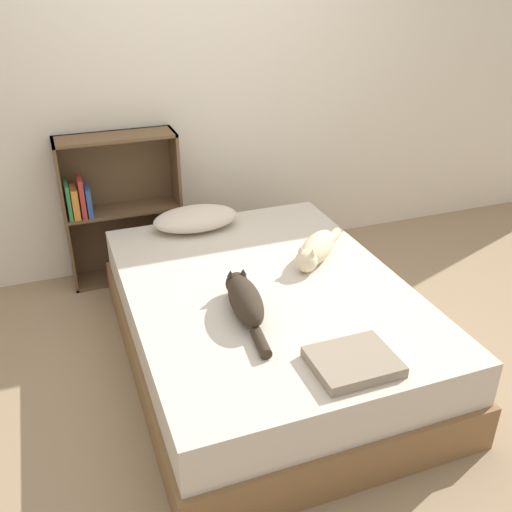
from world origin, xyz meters
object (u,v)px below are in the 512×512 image
object	(u,v)px
bookshelf	(118,206)
cat_light	(316,249)
pillow	(196,219)
bed	(266,323)
cat_dark	(245,299)

from	to	relation	value
bookshelf	cat_light	bearing A→B (deg)	-49.24
pillow	bed	bearing A→B (deg)	-78.88
bed	pillow	bearing A→B (deg)	101.12
pillow	cat_dark	world-z (taller)	cat_dark
cat_dark	bookshelf	distance (m)	1.54
bed	cat_dark	distance (m)	0.43
cat_dark	bookshelf	size ratio (longest dim) A/B	0.60
cat_light	bookshelf	bearing A→B (deg)	-92.18
pillow	cat_dark	distance (m)	1.04
bed	cat_dark	bearing A→B (deg)	-132.74
pillow	cat_dark	bearing A→B (deg)	-91.77
cat_dark	pillow	bearing A→B (deg)	3.76
pillow	cat_light	distance (m)	0.85
cat_light	bookshelf	size ratio (longest dim) A/B	0.46
bed	cat_light	bearing A→B (deg)	22.96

